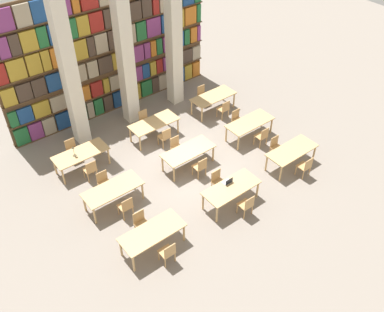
{
  "coord_description": "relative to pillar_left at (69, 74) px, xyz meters",
  "views": [
    {
      "loc": [
        -7.31,
        -9.55,
        10.77
      ],
      "look_at": [
        0.0,
        -0.23,
        0.68
      ],
      "focal_mm": 40.0,
      "sensor_mm": 36.0,
      "label": 1
    }
  ],
  "objects": [
    {
      "name": "reading_table_1",
      "position": [
        2.33,
        -6.35,
        -2.33
      ],
      "size": [
        2.0,
        0.87,
        0.75
      ],
      "color": "tan",
      "rests_on": "ground_plane"
    },
    {
      "name": "chair_16",
      "position": [
        5.49,
        -2.41,
        -2.53
      ],
      "size": [
        0.42,
        0.4,
        0.87
      ],
      "color": "tan",
      "rests_on": "ground_plane"
    },
    {
      "name": "pillar_left",
      "position": [
        0.0,
        0.0,
        0.0
      ],
      "size": [
        0.53,
        0.53,
        6.0
      ],
      "color": "silver",
      "rests_on": "ground_plane"
    },
    {
      "name": "chair_1",
      "position": [
        -0.76,
        -5.58,
        -2.53
      ],
      "size": [
        0.42,
        0.4,
        0.87
      ],
      "rotation": [
        0.0,
        0.0,
        3.14
      ],
      "color": "tan",
      "rests_on": "ground_plane"
    },
    {
      "name": "chair_12",
      "position": [
        -0.83,
        -2.35,
        -2.53
      ],
      "size": [
        0.42,
        0.4,
        0.87
      ],
      "color": "tan",
      "rests_on": "ground_plane"
    },
    {
      "name": "chair_17",
      "position": [
        5.49,
        -0.97,
        -2.53
      ],
      "size": [
        0.42,
        0.4,
        0.87
      ],
      "rotation": [
        0.0,
        0.0,
        3.14
      ],
      "color": "tan",
      "rests_on": "ground_plane"
    },
    {
      "name": "chair_10",
      "position": [
        5.42,
        -4.77,
        -2.53
      ],
      "size": [
        0.42,
        0.4,
        0.87
      ],
      "color": "tan",
      "rests_on": "ground_plane"
    },
    {
      "name": "chair_2",
      "position": [
        2.38,
        -7.07,
        -2.53
      ],
      "size": [
        0.42,
        0.4,
        0.87
      ],
      "color": "tan",
      "rests_on": "ground_plane"
    },
    {
      "name": "chair_4",
      "position": [
        5.37,
        -7.01,
        -2.53
      ],
      "size": [
        0.42,
        0.4,
        0.87
      ],
      "color": "tan",
      "rests_on": "ground_plane"
    },
    {
      "name": "chair_0",
      "position": [
        -0.76,
        -7.02,
        -2.53
      ],
      "size": [
        0.42,
        0.4,
        0.87
      ],
      "color": "tan",
      "rests_on": "ground_plane"
    },
    {
      "name": "pillar_center",
      "position": [
        2.35,
        0.0,
        0.0
      ],
      "size": [
        0.53,
        0.53,
        6.0
      ],
      "color": "silver",
      "rests_on": "ground_plane"
    },
    {
      "name": "chair_13",
      "position": [
        -0.83,
        -0.91,
        -2.53
      ],
      "size": [
        0.42,
        0.4,
        0.87
      ],
      "rotation": [
        0.0,
        0.0,
        3.14
      ],
      "color": "tan",
      "rests_on": "ground_plane"
    },
    {
      "name": "chair_7",
      "position": [
        -0.77,
        -3.25,
        -2.53
      ],
      "size": [
        0.42,
        0.4,
        0.87
      ],
      "rotation": [
        0.0,
        0.0,
        3.14
      ],
      "color": "tan",
      "rests_on": "ground_plane"
    },
    {
      "name": "reading_table_4",
      "position": [
        2.37,
        -3.95,
        -2.33
      ],
      "size": [
        2.0,
        0.87,
        0.75
      ],
      "color": "tan",
      "rests_on": "ground_plane"
    },
    {
      "name": "chair_15",
      "position": [
        2.39,
        -0.99,
        -2.53
      ],
      "size": [
        0.42,
        0.4,
        0.87
      ],
      "rotation": [
        0.0,
        0.0,
        3.14
      ],
      "color": "tan",
      "rests_on": "ground_plane"
    },
    {
      "name": "chair_3",
      "position": [
        2.38,
        -5.63,
        -2.53
      ],
      "size": [
        0.42,
        0.4,
        0.87
      ],
      "rotation": [
        0.0,
        0.0,
        3.14
      ],
      "color": "tan",
      "rests_on": "ground_plane"
    },
    {
      "name": "chair_9",
      "position": [
        2.37,
        -3.23,
        -2.53
      ],
      "size": [
        0.42,
        0.4,
        0.87
      ],
      "rotation": [
        0.0,
        0.0,
        3.14
      ],
      "color": "tan",
      "rests_on": "ground_plane"
    },
    {
      "name": "chair_6",
      "position": [
        -0.77,
        -4.69,
        -2.53
      ],
      "size": [
        0.42,
        0.4,
        0.87
      ],
      "color": "tan",
      "rests_on": "ground_plane"
    },
    {
      "name": "chair_11",
      "position": [
        5.42,
        -3.33,
        -2.53
      ],
      "size": [
        0.42,
        0.4,
        0.87
      ],
      "rotation": [
        0.0,
        0.0,
        3.14
      ],
      "color": "tan",
      "rests_on": "ground_plane"
    },
    {
      "name": "bookshelf_bank",
      "position": [
        2.34,
        1.2,
        -0.26
      ],
      "size": [
        9.45,
        0.35,
        5.5
      ],
      "color": "brown",
      "rests_on": "ground_plane"
    },
    {
      "name": "reading_table_3",
      "position": [
        -0.82,
        -3.97,
        -2.33
      ],
      "size": [
        2.0,
        0.87,
        0.75
      ],
      "color": "tan",
      "rests_on": "ground_plane"
    },
    {
      "name": "reading_table_6",
      "position": [
        -0.81,
        -1.63,
        -2.33
      ],
      "size": [
        2.0,
        0.87,
        0.75
      ],
      "color": "tan",
      "rests_on": "ground_plane"
    },
    {
      "name": "laptop",
      "position": [
        2.38,
        -6.11,
        -2.21
      ],
      "size": [
        0.32,
        0.22,
        0.21
      ],
      "rotation": [
        0.0,
        0.0,
        3.14
      ],
      "color": "silver",
      "rests_on": "reading_table_1"
    },
    {
      "name": "chair_14",
      "position": [
        2.39,
        -2.43,
        -2.53
      ],
      "size": [
        0.42,
        0.4,
        0.87
      ],
      "color": "tan",
      "rests_on": "ground_plane"
    },
    {
      "name": "chair_8",
      "position": [
        2.37,
        -4.67,
        -2.53
      ],
      "size": [
        0.42,
        0.4,
        0.87
      ],
      "color": "tan",
      "rests_on": "ground_plane"
    },
    {
      "name": "reading_table_5",
      "position": [
        5.41,
        -4.05,
        -2.33
      ],
      "size": [
        2.0,
        0.87,
        0.75
      ],
      "color": "tan",
      "rests_on": "ground_plane"
    },
    {
      "name": "ground_plane",
      "position": [
        2.35,
        -3.99,
        -3.0
      ],
      "size": [
        40.0,
        40.0,
        0.0
      ],
      "primitive_type": "plane",
      "color": "gray"
    },
    {
      "name": "desk_lamp_0",
      "position": [
        -1.04,
        -1.65,
        -1.96
      ],
      "size": [
        0.14,
        0.14,
        0.42
      ],
      "color": "brown",
      "rests_on": "reading_table_6"
    },
    {
      "name": "chair_5",
      "position": [
        5.37,
        -5.57,
        -2.53
      ],
      "size": [
        0.42,
        0.4,
        0.87
      ],
      "rotation": [
        0.0,
        0.0,
        3.14
      ],
      "color": "tan",
      "rests_on": "ground_plane"
    },
    {
      "name": "reading_table_0",
      "position": [
        -0.81,
        -6.3,
        -2.33
      ],
      "size": [
        2.0,
        0.87,
        0.75
      ],
      "color": "tan",
      "rests_on": "ground_plane"
    },
    {
      "name": "reading_table_8",
      "position": [
        5.5,
        -1.69,
        -2.33
      ],
      "size": [
        2.0,
        0.87,
        0.75
      ],
      "color": "tan",
      "rests_on": "ground_plane"
    },
    {
      "name": "pillar_right",
      "position": [
        4.69,
        0.0,
        0.0
      ],
      "size": [
        0.53,
        0.53,
        6.0
      ],
      "color": "silver",
      "rests_on": "ground_plane"
    },
    {
      "name": "reading_table_7",
      "position": [
        2.38,
        -1.71,
        -2.33
      ],
      "size": [
        2.0,
        0.87,
        0.75
      ],
      "color": "tan",
      "rests_on": "ground_plane"
    },
    {
      "name": "reading_table_2",
      "position": [
        5.41,
        -6.29,
        -2.33
      ],
      "size": [
        2.0,
        0.87,
        0.75
      ],
      "color": "tan",
      "rests_on": "ground_plane"
    }
  ]
}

